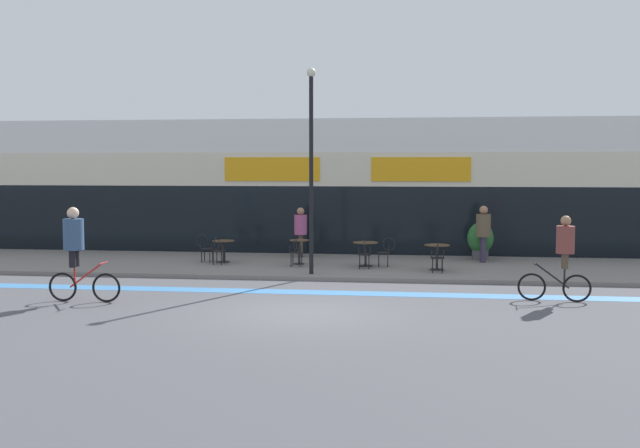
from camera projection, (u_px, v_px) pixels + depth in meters
name	position (u px, v px, depth m)	size (l,w,h in m)	color
ground_plane	(302.00, 312.00, 16.58)	(120.00, 120.00, 0.00)	#4C4C51
sidewalk_slab	(337.00, 266.00, 23.75)	(40.00, 5.50, 0.12)	slate
storefront_facade	(350.00, 187.00, 28.22)	(40.00, 4.06, 4.90)	silver
bike_lane_stripe	(318.00, 292.00, 19.15)	(36.00, 0.70, 0.01)	#3D7AB7
bistro_table_0	(224.00, 247.00, 24.20)	(0.72, 0.72, 0.71)	black
bistro_table_1	(299.00, 247.00, 23.71)	(0.62, 0.62, 0.78)	black
bistro_table_2	(366.00, 249.00, 23.24)	(0.80, 0.80, 0.75)	black
bistro_table_3	(437.00, 252.00, 22.39)	(0.77, 0.77, 0.76)	black
cafe_chair_0_near	(218.00, 248.00, 23.58)	(0.45, 0.60, 0.90)	black
cafe_chair_0_side	(205.00, 246.00, 24.28)	(0.59, 0.42, 0.90)	black
cafe_chair_1_near	(296.00, 250.00, 23.10)	(0.42, 0.58, 0.90)	black
cafe_chair_2_near	(364.00, 252.00, 22.62)	(0.43, 0.59, 0.90)	black
cafe_chair_2_side	(386.00, 250.00, 23.16)	(0.58, 0.41, 0.90)	black
cafe_chair_3_near	(438.00, 255.00, 21.78)	(0.40, 0.57, 0.90)	black
planter_pot	(480.00, 240.00, 24.83)	(0.86, 0.86, 1.25)	#4C4C51
lamp_post	(311.00, 157.00, 21.37)	(0.26, 0.26, 5.89)	black
cyclist_0	(562.00, 252.00, 17.77)	(1.70, 0.53, 2.06)	black
cyclist_1	(76.00, 246.00, 17.76)	(1.78, 0.49, 2.26)	black
pedestrian_near_end	(301.00, 228.00, 25.59)	(0.50, 0.50, 1.70)	#4C3D2D
pedestrian_far_end	(483.00, 229.00, 24.16)	(0.52, 0.52, 1.83)	#382D47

